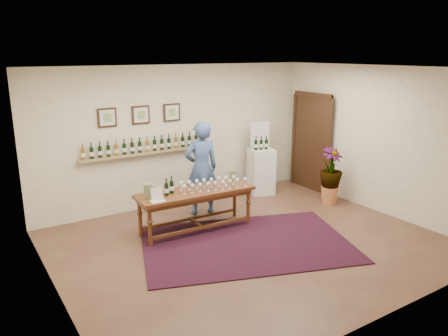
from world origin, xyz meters
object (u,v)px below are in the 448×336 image
tasting_table (196,196)px  display_pedestal (261,171)px  potted_plant (331,176)px  person (201,168)px

tasting_table → display_pedestal: (2.22, 1.05, -0.12)m
display_pedestal → potted_plant: 1.54m
display_pedestal → potted_plant: bearing=-61.4°
display_pedestal → person: size_ratio=0.55×
display_pedestal → person: 1.82m
tasting_table → display_pedestal: display_pedestal is taller
display_pedestal → person: (-1.73, -0.39, 0.40)m
tasting_table → person: (0.49, 0.66, 0.28)m
potted_plant → person: 2.66m
tasting_table → person: size_ratio=1.16×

